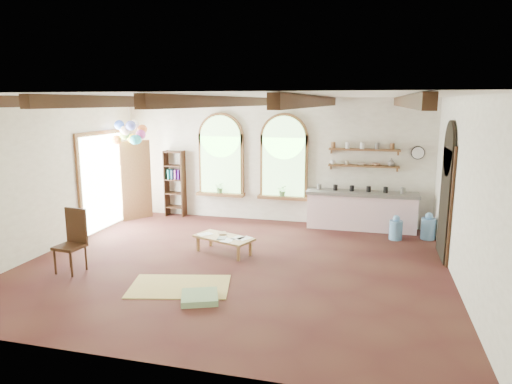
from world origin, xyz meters
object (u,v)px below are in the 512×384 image
(balloon_cluster, at_px, (130,133))
(kitchen_counter, at_px, (361,210))
(coffee_table, at_px, (224,239))
(side_chair, at_px, (71,254))

(balloon_cluster, bearing_deg, kitchen_counter, 8.95)
(kitchen_counter, relative_size, coffee_table, 1.97)
(side_chair, xyz_separation_m, balloon_cluster, (-0.61, 3.39, 2.00))
(kitchen_counter, height_order, coffee_table, kitchen_counter)
(kitchen_counter, xyz_separation_m, side_chair, (-5.10, -4.29, -0.14))
(balloon_cluster, bearing_deg, side_chair, -79.82)
(kitchen_counter, relative_size, balloon_cluster, 2.33)
(coffee_table, distance_m, side_chair, 2.93)
(kitchen_counter, distance_m, coffee_table, 3.75)
(coffee_table, bearing_deg, side_chair, -144.79)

